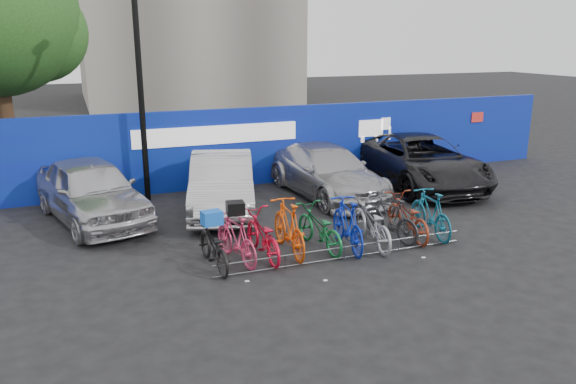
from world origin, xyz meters
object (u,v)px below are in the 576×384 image
bike_4 (319,228)px  bike_9 (431,213)px  car_1 (222,183)px  bike_3 (289,227)px  bike_7 (391,219)px  bike_5 (348,224)px  bike_1 (236,238)px  car_0 (91,190)px  lamppost (140,83)px  tree (1,17)px  bike_6 (371,223)px  car_3 (420,161)px  bike_8 (407,217)px  bike_2 (262,236)px  car_2 (327,171)px  bike_rack (344,252)px  bike_0 (213,246)px

bike_4 → bike_9: bearing=170.3°
car_1 → bike_3: size_ratio=2.33×
bike_7 → bike_3: bearing=-15.9°
bike_4 → bike_5: bike_5 is taller
bike_7 → bike_1: bearing=-14.7°
car_0 → bike_3: size_ratio=2.37×
lamppost → car_0: (-1.52, -1.42, -2.48)m
bike_3 → bike_1: bearing=5.0°
tree → car_0: (2.05, -6.08, -4.28)m
bike_6 → car_3: bearing=-129.6°
lamppost → bike_8: bearing=-46.0°
bike_1 → bike_2: 0.57m
tree → bike_6: 13.49m
car_0 → bike_1: bearing=-71.4°
bike_2 → bike_4: size_ratio=1.02×
bike_3 → bike_2: bearing=5.2°
bike_2 → bike_5: bearing=172.8°
car_0 → bike_1: (2.61, -3.87, -0.28)m
lamppost → bike_5: bearing=-57.0°
bike_3 → bike_6: size_ratio=1.00×
car_3 → bike_1: bearing=-144.7°
bike_6 → bike_9: size_ratio=1.08×
bike_8 → car_0: bearing=-26.1°
tree → car_2: bearing=-35.4°
car_1 → bike_9: (3.98, -3.65, -0.20)m
bike_rack → car_0: size_ratio=1.21×
bike_rack → car_1: bearing=109.2°
car_1 → bike_5: 4.13m
tree → bike_3: tree is taller
bike_0 → bike_3: (1.69, 0.17, 0.13)m
bike_rack → bike_0: 2.71m
car_3 → bike_3: 7.03m
bike_0 → bike_8: bearing=177.5°
car_0 → bike_0: bearing=-77.7°
tree → bike_rack: tree is taller
bike_2 → bike_3: 0.61m
bike_1 → bike_3: (1.17, 0.05, 0.07)m
bike_1 → bike_6: bearing=165.4°
car_2 → bike_rack: bearing=-114.6°
car_3 → bike_0: car_3 is taller
bike_9 → bike_8: bearing=-4.1°
car_2 → bike_2: (-3.28, -3.89, -0.22)m
car_3 → bike_7: (-3.42, -3.92, -0.27)m
bike_2 → bike_4: (1.31, 0.03, -0.01)m
bike_1 → bike_4: bike_1 is taller
bike_rack → bike_5: (0.34, 0.55, 0.40)m
bike_1 → bike_8: (4.05, -0.01, -0.02)m
car_3 → bike_2: (-6.47, -3.90, -0.28)m
car_3 → car_2: bearing=-173.7°
bike_0 → bike_3: size_ratio=0.89×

